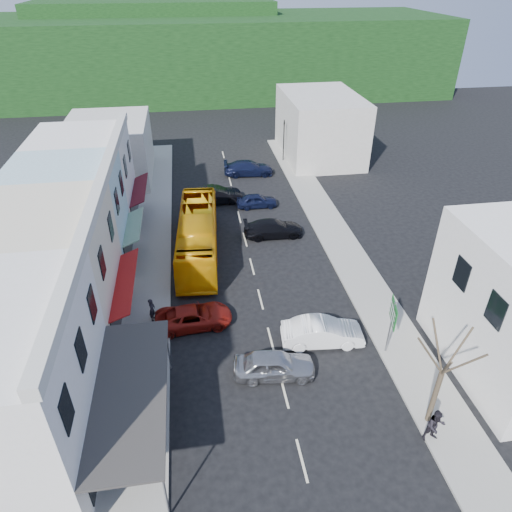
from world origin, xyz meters
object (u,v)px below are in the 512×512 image
at_px(car_silver, 274,366).
at_px(car_white, 322,334).
at_px(car_red, 194,316).
at_px(direction_sign, 390,328).
at_px(pedestrian_left, 152,309).
at_px(traffic_signal, 284,141).
at_px(pedestrian_right, 435,427).
at_px(bus, 198,236).
at_px(street_tree, 442,373).

bearing_deg(car_silver, car_white, -51.63).
relative_size(car_red, direction_sign, 1.24).
distance_m(pedestrian_left, traffic_signal, 29.46).
bearing_deg(car_white, pedestrian_right, -150.34).
relative_size(car_white, pedestrian_right, 2.59).
relative_size(pedestrian_left, pedestrian_right, 1.00).
relative_size(car_silver, car_red, 0.96).
distance_m(direction_sign, traffic_signal, 30.92).
relative_size(car_white, direction_sign, 1.18).
bearing_deg(pedestrian_left, car_silver, -117.79).
bearing_deg(car_red, bus, -8.74).
bearing_deg(bus, street_tree, -55.07).
bearing_deg(pedestrian_right, car_red, 135.67).
bearing_deg(car_white, pedestrian_left, 75.73).
relative_size(pedestrian_left, direction_sign, 0.46).
relative_size(car_red, street_tree, 0.68).
distance_m(bus, car_white, 13.05).
xyz_separation_m(car_silver, traffic_signal, (6.92, 31.62, 1.67)).
bearing_deg(traffic_signal, direction_sign, 112.44).
xyz_separation_m(pedestrian_left, direction_sign, (13.44, -4.83, 0.86)).
height_order(bus, direction_sign, direction_sign).
relative_size(pedestrian_right, street_tree, 0.25).
xyz_separation_m(car_silver, car_white, (3.27, 2.07, 0.00)).
bearing_deg(car_red, car_silver, -143.15).
bearing_deg(car_white, bus, 36.15).
xyz_separation_m(car_red, street_tree, (11.10, -8.94, 2.70)).
bearing_deg(bus, car_silver, -71.25).
distance_m(bus, direction_sign, 16.14).
relative_size(bus, car_silver, 2.64).
distance_m(pedestrian_left, direction_sign, 14.30).
relative_size(pedestrian_right, traffic_signal, 0.36).
xyz_separation_m(direction_sign, street_tree, (0.20, -4.84, 1.55)).
bearing_deg(direction_sign, car_silver, -159.40).
bearing_deg(traffic_signal, car_white, 105.76).
height_order(bus, street_tree, street_tree).
distance_m(bus, traffic_signal, 21.17).
distance_m(car_red, direction_sign, 11.69).
bearing_deg(street_tree, car_white, 120.49).
xyz_separation_m(car_white, traffic_signal, (3.65, 29.54, 1.67)).
relative_size(bus, traffic_signal, 2.45).
distance_m(pedestrian_left, pedestrian_right, 17.11).
bearing_deg(pedestrian_left, traffic_signal, -15.88).
xyz_separation_m(car_silver, car_red, (-4.17, 4.80, 0.00)).
distance_m(car_silver, pedestrian_left, 8.71).
bearing_deg(car_silver, traffic_signal, -6.36).
distance_m(bus, car_silver, 13.68).
xyz_separation_m(car_red, traffic_signal, (11.09, 26.82, 1.67)).
bearing_deg(bus, traffic_signal, 64.44).
height_order(car_silver, street_tree, street_tree).
bearing_deg(car_red, pedestrian_left, 69.74).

